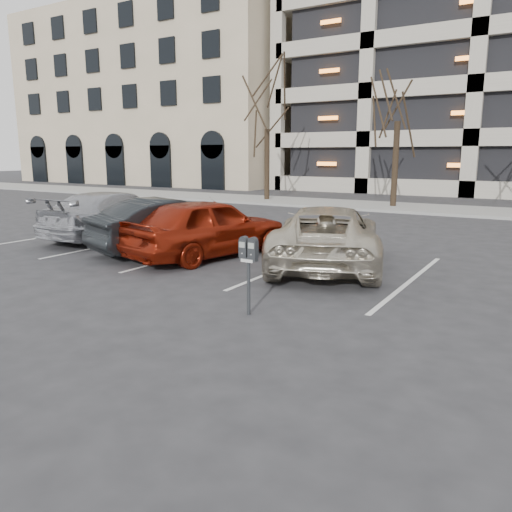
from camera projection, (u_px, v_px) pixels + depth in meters
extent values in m
plane|color=#28282B|center=(298.00, 298.00, 8.98)|extent=(140.00, 140.00, 0.00)
cube|color=gray|center=(459.00, 211.00, 22.33)|extent=(80.00, 4.00, 0.12)
cube|color=silver|center=(56.00, 235.00, 15.92)|extent=(0.10, 5.20, 0.00)
cube|color=silver|center=(118.00, 243.00, 14.48)|extent=(0.10, 5.20, 0.00)
cube|color=silver|center=(194.00, 253.00, 13.05)|extent=(0.10, 5.20, 0.00)
cube|color=silver|center=(289.00, 265.00, 11.62)|extent=(0.10, 5.20, 0.00)
cube|color=silver|center=(410.00, 281.00, 10.18)|extent=(0.10, 5.20, 0.00)
cube|color=tan|center=(177.00, 100.00, 46.87)|extent=(26.00, 16.00, 15.00)
cylinder|color=black|center=(267.00, 166.00, 27.07)|extent=(0.28, 0.28, 3.87)
cylinder|color=black|center=(395.00, 165.00, 23.47)|extent=(0.28, 0.28, 4.04)
cylinder|color=black|center=(249.00, 288.00, 7.98)|extent=(0.06, 0.06, 0.90)
cube|color=black|center=(249.00, 259.00, 7.89)|extent=(0.30, 0.10, 0.06)
cube|color=silver|center=(247.00, 261.00, 7.85)|extent=(0.22, 0.01, 0.05)
cube|color=gray|center=(242.00, 245.00, 7.83)|extent=(0.11, 0.01, 0.09)
cube|color=gray|center=(251.00, 246.00, 7.74)|extent=(0.11, 0.01, 0.09)
imported|color=beige|center=(327.00, 236.00, 11.49)|extent=(3.94, 5.51, 1.39)
cube|color=#F03E05|center=(296.00, 208.00, 10.80)|extent=(0.10, 0.20, 0.01)
imported|color=maroon|center=(208.00, 227.00, 12.47)|extent=(2.69, 4.71, 1.51)
imported|color=black|center=(172.00, 225.00, 13.20)|extent=(2.80, 4.56, 1.42)
imported|color=#ACAEB4|center=(116.00, 215.00, 15.28)|extent=(2.23, 5.05, 1.44)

